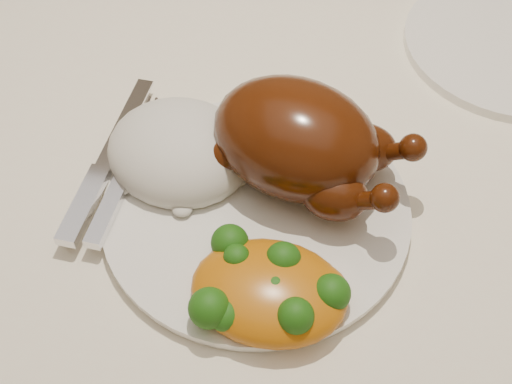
# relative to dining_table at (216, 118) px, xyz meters

# --- Properties ---
(floor) EXTENTS (4.00, 4.00, 0.00)m
(floor) POSITION_rel_dining_table_xyz_m (0.00, 0.00, -0.67)
(floor) COLOR #55311D
(floor) RESTS_ON ground
(dining_table) EXTENTS (1.60, 0.90, 0.76)m
(dining_table) POSITION_rel_dining_table_xyz_m (0.00, 0.00, 0.00)
(dining_table) COLOR brown
(dining_table) RESTS_ON floor
(tablecloth) EXTENTS (1.73, 1.03, 0.18)m
(tablecloth) POSITION_rel_dining_table_xyz_m (0.00, 0.00, 0.07)
(tablecloth) COLOR white
(tablecloth) RESTS_ON dining_table
(dinner_plate) EXTENTS (0.34, 0.34, 0.01)m
(dinner_plate) POSITION_rel_dining_table_xyz_m (0.10, -0.20, 0.11)
(dinner_plate) COLOR white
(dinner_plate) RESTS_ON tablecloth
(roast_chicken) EXTENTS (0.19, 0.15, 0.09)m
(roast_chicken) POSITION_rel_dining_table_xyz_m (0.12, -0.16, 0.16)
(roast_chicken) COLOR #4C1C08
(roast_chicken) RESTS_ON dinner_plate
(rice_mound) EXTENTS (0.15, 0.14, 0.07)m
(rice_mound) POSITION_rel_dining_table_xyz_m (0.02, -0.17, 0.13)
(rice_mound) COLOR silver
(rice_mound) RESTS_ON dinner_plate
(mac_and_cheese) EXTENTS (0.12, 0.09, 0.05)m
(mac_and_cheese) POSITION_rel_dining_table_xyz_m (0.13, -0.28, 0.12)
(mac_and_cheese) COLOR #C2760C
(mac_and_cheese) RESTS_ON dinner_plate
(cutlery) EXTENTS (0.04, 0.20, 0.01)m
(cutlery) POSITION_rel_dining_table_xyz_m (-0.03, -0.21, 0.12)
(cutlery) COLOR silver
(cutlery) RESTS_ON dinner_plate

